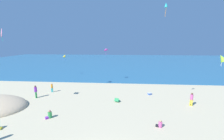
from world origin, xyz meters
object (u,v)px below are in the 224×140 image
(cooler_box, at_px, (150,94))
(kite_pink, at_px, (1,33))
(beach_chair_mid_beach, at_px, (117,100))
(kite_teal, at_px, (166,5))
(person_4, at_px, (36,91))
(kite_yellow, at_px, (65,56))
(person_0, at_px, (192,98))
(person_2, at_px, (52,87))
(person_8, at_px, (160,124))
(kite_magenta, at_px, (105,50))
(kite_lime, at_px, (222,58))
(person_3, at_px, (49,115))

(cooler_box, distance_m, kite_pink, 19.40)
(beach_chair_mid_beach, distance_m, kite_teal, 12.20)
(person_4, relative_size, kite_yellow, 1.19)
(person_0, distance_m, kite_pink, 22.22)
(person_2, bearing_deg, kite_teal, -115.13)
(person_8, bearing_deg, kite_yellow, -29.02)
(cooler_box, height_order, kite_yellow, kite_yellow)
(kite_magenta, bearing_deg, beach_chair_mid_beach, -74.27)
(kite_yellow, xyz_separation_m, kite_lime, (22.51, -16.52, 1.50))
(person_2, xyz_separation_m, kite_teal, (15.08, -4.19, 10.48))
(person_2, relative_size, kite_magenta, 1.02)
(kite_yellow, xyz_separation_m, kite_magenta, (9.74, -4.69, 1.66))
(kite_lime, bearing_deg, cooler_box, 134.23)
(cooler_box, distance_m, person_3, 13.52)
(person_3, xyz_separation_m, kite_lime, (16.87, 1.70, 5.74))
(kite_lime, bearing_deg, person_2, 164.39)
(beach_chair_mid_beach, relative_size, kite_magenta, 0.59)
(person_8, relative_size, kite_pink, 0.54)
(person_2, distance_m, kite_teal, 18.83)
(person_3, relative_size, person_4, 0.47)
(person_3, xyz_separation_m, kite_teal, (11.65, 3.18, 10.98))
(kite_lime, bearing_deg, person_3, -174.25)
(beach_chair_mid_beach, height_order, cooler_box, beach_chair_mid_beach)
(kite_teal, bearing_deg, cooler_box, 94.71)
(person_0, relative_size, person_2, 1.17)
(cooler_box, xyz_separation_m, person_0, (4.28, -3.43, 0.81))
(person_2, xyz_separation_m, kite_pink, (-1.75, -5.93, 7.66))
(kite_lime, bearing_deg, person_0, 119.36)
(beach_chair_mid_beach, distance_m, kite_lime, 12.09)
(person_8, distance_m, kite_lime, 8.80)
(person_4, bearing_deg, kite_magenta, 33.67)
(person_2, bearing_deg, person_4, 145.89)
(kite_magenta, bearing_deg, person_4, -135.23)
(person_3, bearing_deg, cooler_box, 171.88)
(person_3, relative_size, kite_pink, 0.63)
(person_8, bearing_deg, person_0, -115.12)
(cooler_box, bearing_deg, kite_pink, -160.05)
(kite_magenta, bearing_deg, kite_lime, -42.83)
(kite_pink, relative_size, kite_lime, 1.06)
(person_2, height_order, person_3, person_2)
(beach_chair_mid_beach, xyz_separation_m, person_8, (4.08, -5.29, 0.03))
(person_2, relative_size, person_4, 0.79)
(kite_teal, bearing_deg, beach_chair_mid_beach, 165.38)
(person_0, relative_size, person_3, 1.99)
(person_3, bearing_deg, person_2, -106.49)
(cooler_box, bearing_deg, kite_magenta, 139.66)
(kite_pink, bearing_deg, person_0, 6.99)
(beach_chair_mid_beach, xyz_separation_m, kite_yellow, (-12.28, 13.74, 4.31))
(cooler_box, distance_m, kite_teal, 11.93)
(kite_pink, bearing_deg, kite_teal, 5.90)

